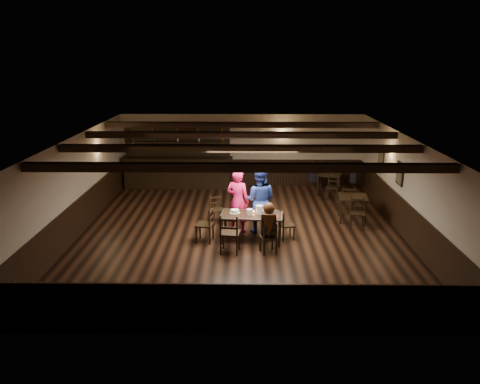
{
  "coord_description": "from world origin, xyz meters",
  "views": [
    {
      "loc": [
        0.13,
        -12.28,
        4.82
      ],
      "look_at": [
        -0.02,
        0.2,
        1.13
      ],
      "focal_mm": 35.0,
      "sensor_mm": 36.0,
      "label": 1
    }
  ],
  "objects_px": {
    "chair_near_right": "(269,236)",
    "man_blue": "(259,200)",
    "dining_table": "(252,217)",
    "cake": "(235,211)",
    "chair_near_left": "(229,231)",
    "woman_pink": "(238,201)",
    "bar_counter": "(178,168)"
  },
  "relations": [
    {
      "from": "woman_pink",
      "to": "man_blue",
      "type": "distance_m",
      "value": 0.6
    },
    {
      "from": "dining_table",
      "to": "bar_counter",
      "type": "relative_size",
      "value": 0.41
    },
    {
      "from": "dining_table",
      "to": "chair_near_right",
      "type": "height_order",
      "value": "chair_near_right"
    },
    {
      "from": "chair_near_left",
      "to": "woman_pink",
      "type": "relative_size",
      "value": 0.57
    },
    {
      "from": "man_blue",
      "to": "woman_pink",
      "type": "bearing_deg",
      "value": 9.03
    },
    {
      "from": "dining_table",
      "to": "cake",
      "type": "height_order",
      "value": "cake"
    },
    {
      "from": "chair_near_left",
      "to": "bar_counter",
      "type": "height_order",
      "value": "bar_counter"
    },
    {
      "from": "cake",
      "to": "bar_counter",
      "type": "height_order",
      "value": "bar_counter"
    },
    {
      "from": "dining_table",
      "to": "woman_pink",
      "type": "distance_m",
      "value": 0.81
    },
    {
      "from": "chair_near_left",
      "to": "chair_near_right",
      "type": "relative_size",
      "value": 1.26
    },
    {
      "from": "woman_pink",
      "to": "chair_near_right",
      "type": "bearing_deg",
      "value": 138.53
    },
    {
      "from": "chair_near_right",
      "to": "man_blue",
      "type": "xyz_separation_m",
      "value": [
        -0.21,
        1.5,
        0.46
      ]
    },
    {
      "from": "bar_counter",
      "to": "woman_pink",
      "type": "bearing_deg",
      "value": -63.23
    },
    {
      "from": "man_blue",
      "to": "chair_near_left",
      "type": "bearing_deg",
      "value": 73.6
    },
    {
      "from": "woman_pink",
      "to": "cake",
      "type": "bearing_deg",
      "value": 103.48
    },
    {
      "from": "chair_near_right",
      "to": "cake",
      "type": "bearing_deg",
      "value": 132.52
    },
    {
      "from": "man_blue",
      "to": "cake",
      "type": "relative_size",
      "value": 6.76
    },
    {
      "from": "man_blue",
      "to": "bar_counter",
      "type": "relative_size",
      "value": 0.46
    },
    {
      "from": "chair_near_right",
      "to": "dining_table",
      "type": "bearing_deg",
      "value": 117.0
    },
    {
      "from": "dining_table",
      "to": "woman_pink",
      "type": "xyz_separation_m",
      "value": [
        -0.37,
        0.68,
        0.23
      ]
    },
    {
      "from": "chair_near_left",
      "to": "chair_near_right",
      "type": "bearing_deg",
      "value": -0.06
    },
    {
      "from": "chair_near_left",
      "to": "woman_pink",
      "type": "xyz_separation_m",
      "value": [
        0.19,
        1.53,
        0.3
      ]
    },
    {
      "from": "woman_pink",
      "to": "chair_near_left",
      "type": "bearing_deg",
      "value": 103.77
    },
    {
      "from": "dining_table",
      "to": "chair_near_right",
      "type": "relative_size",
      "value": 2.1
    },
    {
      "from": "dining_table",
      "to": "man_blue",
      "type": "xyz_separation_m",
      "value": [
        0.22,
        0.66,
        0.26
      ]
    },
    {
      "from": "chair_near_right",
      "to": "cake",
      "type": "height_order",
      "value": "cake"
    },
    {
      "from": "chair_near_right",
      "to": "woman_pink",
      "type": "distance_m",
      "value": 1.78
    },
    {
      "from": "man_blue",
      "to": "bar_counter",
      "type": "bearing_deg",
      "value": -46.65
    },
    {
      "from": "dining_table",
      "to": "cake",
      "type": "relative_size",
      "value": 6.13
    },
    {
      "from": "chair_near_left",
      "to": "woman_pink",
      "type": "height_order",
      "value": "woman_pink"
    },
    {
      "from": "chair_near_left",
      "to": "cake",
      "type": "bearing_deg",
      "value": 83.22
    },
    {
      "from": "chair_near_left",
      "to": "man_blue",
      "type": "relative_size",
      "value": 0.55
    }
  ]
}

